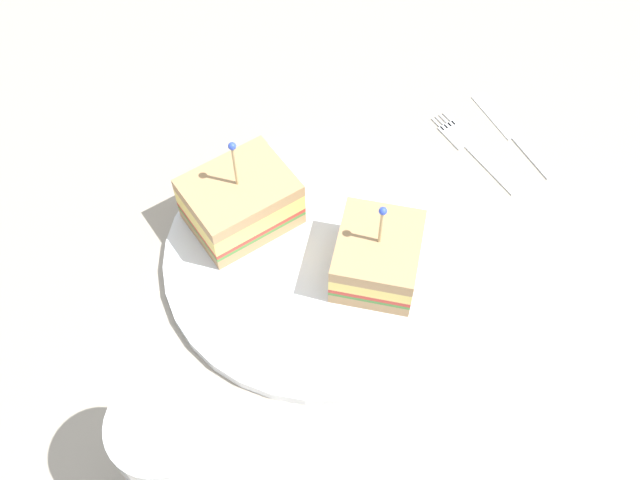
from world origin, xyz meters
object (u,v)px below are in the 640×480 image
at_px(sandwich_half_back, 242,199).
at_px(fork, 466,144).
at_px(plate, 320,255).
at_px(sandwich_half_front, 377,256).
at_px(drink_glass, 176,455).
at_px(knife, 507,129).

distance_m(sandwich_half_back, fork, 0.25).
relative_size(plate, sandwich_half_front, 2.95).
bearing_deg(sandwich_half_front, drink_glass, 167.06).
height_order(fork, knife, same).
bearing_deg(drink_glass, sandwich_half_front, -12.94).
bearing_deg(knife, drink_glass, 167.58).
relative_size(sandwich_half_front, sandwich_half_back, 0.82).
bearing_deg(fork, sandwich_half_front, 175.05).
xyz_separation_m(sandwich_half_front, knife, (0.23, -0.05, -0.03)).
xyz_separation_m(sandwich_half_back, fork, (0.19, -0.15, -0.04)).
bearing_deg(knife, fork, 141.31).
height_order(sandwich_half_front, fork, sandwich_half_front).
distance_m(plate, knife, 0.26).
bearing_deg(sandwich_half_back, knife, -38.76).
relative_size(drink_glass, fork, 1.06).
height_order(plate, drink_glass, drink_glass).
bearing_deg(sandwich_half_front, knife, -11.89).
distance_m(plate, sandwich_half_front, 0.06).
distance_m(sandwich_half_front, knife, 0.24).
relative_size(sandwich_half_front, fork, 0.87).
relative_size(sandwich_half_front, drink_glass, 0.82).
relative_size(plate, sandwich_half_back, 2.43).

